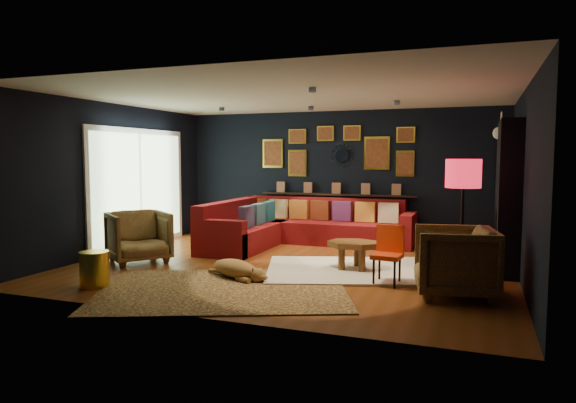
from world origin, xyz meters
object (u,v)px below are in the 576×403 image
(armchair_right, at_px, (455,258))
(gold_stool, at_px, (95,269))
(dog, at_px, (235,265))
(orange_chair, at_px, (388,250))
(floor_lamp, at_px, (463,179))
(armchair_left, at_px, (139,234))
(coffee_table, at_px, (354,247))
(sectional, at_px, (293,228))
(pouf, at_px, (253,235))

(armchair_right, relative_size, gold_stool, 2.02)
(gold_stool, relative_size, dog, 0.42)
(armchair_right, distance_m, orange_chair, 0.90)
(dog, bearing_deg, floor_lamp, 36.96)
(armchair_left, bearing_deg, gold_stool, -126.34)
(coffee_table, bearing_deg, dog, -143.94)
(gold_stool, height_order, dog, gold_stool)
(coffee_table, xyz_separation_m, floor_lamp, (1.50, -0.25, 1.03))
(gold_stool, height_order, floor_lamp, floor_lamp)
(gold_stool, distance_m, floor_lamp, 4.94)
(sectional, xyz_separation_m, gold_stool, (-1.32, -3.90, -0.09))
(sectional, xyz_separation_m, armchair_left, (-1.75, -2.41, 0.13))
(armchair_right, bearing_deg, armchair_left, -103.93)
(sectional, xyz_separation_m, pouf, (-0.69, -0.35, -0.13))
(armchair_right, bearing_deg, pouf, -132.55)
(floor_lamp, distance_m, dog, 3.27)
(floor_lamp, relative_size, dog, 1.52)
(coffee_table, xyz_separation_m, orange_chair, (0.60, -0.61, 0.10))
(sectional, bearing_deg, coffee_table, -48.35)
(pouf, bearing_deg, dog, -71.01)
(sectional, xyz_separation_m, armchair_right, (3.06, -2.73, 0.14))
(dog, bearing_deg, armchair_left, -171.43)
(coffee_table, relative_size, gold_stool, 1.76)
(pouf, relative_size, gold_stool, 1.05)
(pouf, xyz_separation_m, floor_lamp, (3.80, -1.72, 1.20))
(pouf, xyz_separation_m, dog, (0.87, -2.51, -0.00))
(sectional, height_order, dog, sectional)
(pouf, bearing_deg, coffee_table, -32.56)
(gold_stool, bearing_deg, orange_chair, 22.60)
(armchair_right, distance_m, gold_stool, 4.55)
(coffee_table, distance_m, armchair_right, 1.72)
(sectional, relative_size, pouf, 7.02)
(armchair_left, distance_m, floor_lamp, 4.96)
(sectional, bearing_deg, armchair_left, -125.94)
(armchair_left, height_order, dog, armchair_left)
(pouf, bearing_deg, armchair_right, -32.46)
(coffee_table, distance_m, dog, 1.78)
(armchair_left, relative_size, orange_chair, 1.15)
(pouf, bearing_deg, orange_chair, -35.64)
(gold_stool, xyz_separation_m, orange_chair, (3.54, 1.47, 0.23))
(gold_stool, bearing_deg, pouf, 79.82)
(floor_lamp, bearing_deg, pouf, 155.69)
(sectional, distance_m, orange_chair, 3.29)
(gold_stool, distance_m, orange_chair, 3.84)
(orange_chair, distance_m, floor_lamp, 1.35)
(gold_stool, relative_size, floor_lamp, 0.28)
(coffee_table, distance_m, gold_stool, 3.61)
(sectional, distance_m, gold_stool, 4.12)
(armchair_right, distance_m, floor_lamp, 1.14)
(orange_chair, height_order, floor_lamp, floor_lamp)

